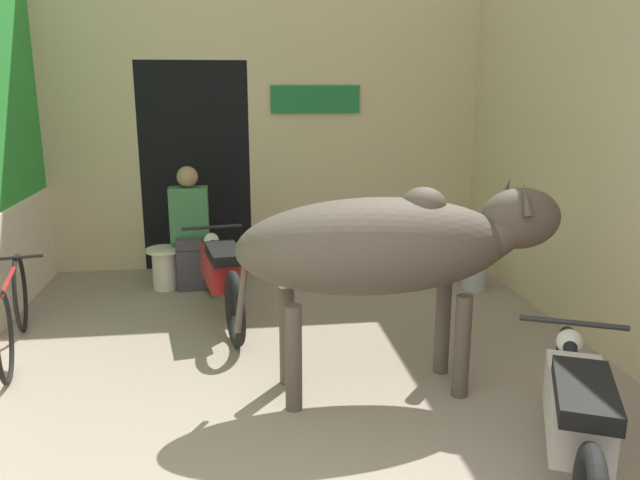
# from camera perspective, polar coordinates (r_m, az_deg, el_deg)

# --- Properties ---
(wall_back_with_doorway) EXTENTS (4.84, 0.93, 3.47)m
(wall_back_with_doorway) POSITION_cam_1_polar(r_m,az_deg,el_deg) (7.37, -7.50, 9.60)
(wall_back_with_doorway) COLOR #C6B289
(wall_back_with_doorway) RESTS_ON ground_plane
(wall_right_with_door) EXTENTS (0.22, 5.16, 3.47)m
(wall_right_with_door) POSITION_cam_1_polar(r_m,az_deg,el_deg) (5.31, 25.38, 9.02)
(wall_right_with_door) COLOR #C6B289
(wall_right_with_door) RESTS_ON ground_plane
(cow) EXTENTS (2.23, 0.72, 1.45)m
(cow) POSITION_cam_1_polar(r_m,az_deg,el_deg) (4.13, 6.62, -0.55)
(cow) COLOR #4C4238
(cow) RESTS_ON ground_plane
(motorcycle_near) EXTENTS (0.94, 1.83, 0.77)m
(motorcycle_near) POSITION_cam_1_polar(r_m,az_deg,el_deg) (3.47, 22.37, -14.87)
(motorcycle_near) COLOR black
(motorcycle_near) RESTS_ON ground_plane
(motorcycle_far) EXTENTS (0.59, 1.95, 0.74)m
(motorcycle_far) POSITION_cam_1_polar(r_m,az_deg,el_deg) (5.67, -8.99, -2.94)
(motorcycle_far) COLOR black
(motorcycle_far) RESTS_ON ground_plane
(bicycle) EXTENTS (0.49, 1.66, 0.69)m
(bicycle) POSITION_cam_1_polar(r_m,az_deg,el_deg) (5.42, -26.28, -5.87)
(bicycle) COLOR black
(bicycle) RESTS_ON ground_plane
(shopkeeper_seated) EXTENTS (0.39, 0.34, 1.26)m
(shopkeeper_seated) POSITION_cam_1_polar(r_m,az_deg,el_deg) (6.53, -11.85, 1.39)
(shopkeeper_seated) COLOR #3D3842
(shopkeeper_seated) RESTS_ON ground_plane
(plastic_stool) EXTENTS (0.36, 0.36, 0.43)m
(plastic_stool) POSITION_cam_1_polar(r_m,az_deg,el_deg) (6.62, -13.99, -2.42)
(plastic_stool) COLOR beige
(plastic_stool) RESTS_ON ground_plane
(bucket) EXTENTS (0.26, 0.26, 0.26)m
(bucket) POSITION_cam_1_polar(r_m,az_deg,el_deg) (6.65, 13.94, -3.27)
(bucket) COLOR #A8A8B2
(bucket) RESTS_ON ground_plane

